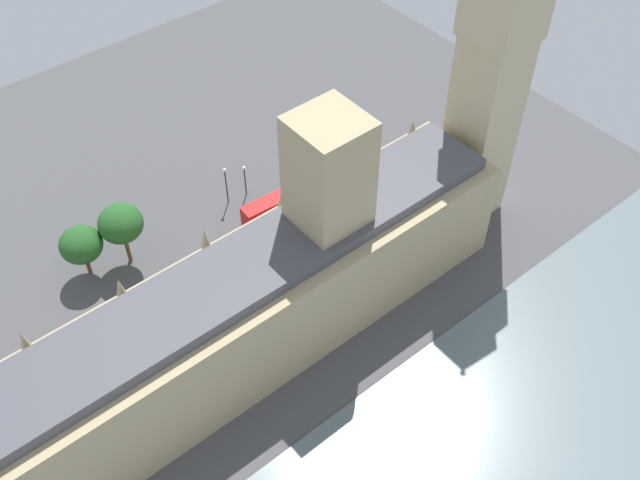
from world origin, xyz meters
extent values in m
plane|color=#4C4C4F|center=(0.00, 0.00, 0.00)|extent=(143.81, 143.81, 0.00)
cube|color=tan|center=(-2.00, 0.00, 7.33)|extent=(13.11, 73.81, 14.66)
cube|color=tan|center=(-2.00, -13.29, 15.24)|extent=(7.87, 7.87, 30.48)
cube|color=#4C4C54|center=(-2.00, 0.00, 15.46)|extent=(9.97, 70.86, 1.60)
cone|color=tan|center=(4.16, -33.22, 15.69)|extent=(1.20, 1.20, 2.06)
cone|color=tan|center=(4.16, -22.14, 16.16)|extent=(1.20, 1.20, 3.02)
cone|color=tan|center=(4.16, -11.07, 15.74)|extent=(1.20, 1.20, 2.17)
cone|color=tan|center=(4.16, 0.00, 16.18)|extent=(1.20, 1.20, 3.05)
cone|color=tan|center=(4.16, 11.07, 15.98)|extent=(1.20, 1.20, 2.66)
cone|color=tan|center=(4.16, 22.14, 16.07)|extent=(1.20, 1.20, 2.82)
cube|color=#CCBA8E|center=(-0.96, -41.41, 14.44)|extent=(7.34, 7.34, 28.88)
cube|color=red|center=(14.36, -17.20, 2.65)|extent=(3.21, 10.65, 4.20)
cube|color=black|center=(14.36, -17.20, 2.73)|extent=(3.24, 10.25, 0.70)
cylinder|color=black|center=(15.25, -20.94, 0.55)|extent=(0.42, 1.12, 1.10)
cylinder|color=black|center=(12.96, -20.79, 0.55)|extent=(0.42, 1.12, 1.10)
cylinder|color=black|center=(15.75, -13.61, 0.55)|extent=(0.42, 1.12, 1.10)
cylinder|color=black|center=(13.46, -13.45, 0.55)|extent=(0.42, 1.12, 1.10)
cube|color=navy|center=(13.15, 10.12, 0.72)|extent=(1.86, 4.08, 0.75)
cube|color=black|center=(13.15, 9.91, 1.42)|extent=(1.56, 2.29, 0.65)
cylinder|color=black|center=(12.31, 11.42, 0.34)|extent=(0.25, 0.68, 0.68)
cylinder|color=black|center=(14.00, 11.42, 0.34)|extent=(0.25, 0.68, 0.68)
cylinder|color=black|center=(12.30, 8.82, 0.34)|extent=(0.25, 0.68, 0.68)
cylinder|color=black|center=(13.99, 8.81, 0.34)|extent=(0.25, 0.68, 0.68)
cube|color=black|center=(11.98, 21.24, 0.72)|extent=(1.78, 4.46, 0.75)
cube|color=black|center=(11.98, 21.46, 1.42)|extent=(1.48, 2.51, 0.65)
cylinder|color=black|center=(12.78, 19.83, 0.34)|extent=(0.26, 0.68, 0.68)
cylinder|color=black|center=(11.23, 19.81, 0.34)|extent=(0.26, 0.68, 0.68)
cylinder|color=black|center=(12.74, 22.67, 0.34)|extent=(0.26, 0.68, 0.68)
cylinder|color=black|center=(11.18, 22.65, 0.34)|extent=(0.26, 0.68, 0.68)
cylinder|color=gray|center=(5.99, -32.01, 0.63)|extent=(0.60, 0.60, 1.27)
sphere|color=beige|center=(5.99, -32.01, 1.39)|extent=(0.24, 0.24, 0.24)
cube|color=navy|center=(5.79, -31.83, 0.70)|extent=(0.27, 0.28, 0.23)
cylinder|color=black|center=(6.56, 0.51, 0.65)|extent=(0.61, 0.61, 1.30)
sphere|color=tan|center=(6.56, 0.51, 1.42)|extent=(0.25, 0.25, 0.25)
cube|color=#336B60|center=(6.36, 0.70, 0.71)|extent=(0.28, 0.28, 0.23)
cylinder|color=brown|center=(21.17, 3.39, 2.60)|extent=(0.56, 0.56, 5.19)
ellipsoid|color=#235623|center=(21.17, 3.39, 7.47)|extent=(6.08, 6.08, 5.17)
cylinder|color=brown|center=(22.68, 8.84, 1.81)|extent=(0.56, 0.56, 3.62)
ellipsoid|color=#235623|center=(22.68, 8.84, 5.80)|extent=(5.80, 5.80, 4.93)
cylinder|color=black|center=(22.15, -13.91, 3.11)|extent=(0.18, 0.18, 6.22)
sphere|color=#F2EAC6|center=(22.15, -13.91, 6.50)|extent=(0.56, 0.56, 0.56)
cylinder|color=black|center=(21.86, -17.06, 2.54)|extent=(0.18, 0.18, 5.08)
sphere|color=#F2EAC6|center=(21.86, -17.06, 5.36)|extent=(0.56, 0.56, 0.56)
camera|label=1|loc=(-49.67, 27.10, 79.26)|focal=42.18mm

